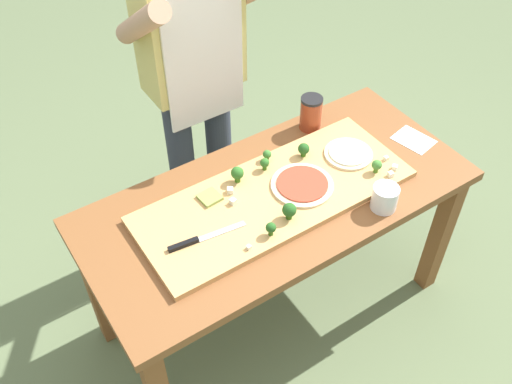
# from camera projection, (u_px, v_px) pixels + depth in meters

# --- Properties ---
(ground_plane) EXTENTS (8.00, 8.00, 0.00)m
(ground_plane) POSITION_uv_depth(u_px,v_px,m) (273.00, 306.00, 2.71)
(ground_plane) COLOR #60704C
(prep_table) EXTENTS (1.50, 0.70, 0.74)m
(prep_table) POSITION_uv_depth(u_px,v_px,m) (277.00, 215.00, 2.26)
(prep_table) COLOR brown
(prep_table) RESTS_ON ground
(cutting_board) EXTENTS (1.06, 0.41, 0.03)m
(cutting_board) POSITION_uv_depth(u_px,v_px,m) (275.00, 196.00, 2.16)
(cutting_board) COLOR tan
(cutting_board) RESTS_ON prep_table
(chefs_knife) EXTENTS (0.29, 0.06, 0.02)m
(chefs_knife) POSITION_uv_depth(u_px,v_px,m) (196.00, 240.00, 1.98)
(chefs_knife) COLOR #B7BABF
(chefs_knife) RESTS_ON cutting_board
(pizza_whole_tomato_red) EXTENTS (0.24, 0.24, 0.02)m
(pizza_whole_tomato_red) POSITION_uv_depth(u_px,v_px,m) (302.00, 185.00, 2.17)
(pizza_whole_tomato_red) COLOR beige
(pizza_whole_tomato_red) RESTS_ON cutting_board
(pizza_whole_cheese_artichoke) EXTENTS (0.19, 0.19, 0.02)m
(pizza_whole_cheese_artichoke) POSITION_uv_depth(u_px,v_px,m) (348.00, 153.00, 2.30)
(pizza_whole_cheese_artichoke) COLOR beige
(pizza_whole_cheese_artichoke) RESTS_ON cutting_board
(pizza_slice_center) EXTENTS (0.08, 0.08, 0.01)m
(pizza_slice_center) POSITION_uv_depth(u_px,v_px,m) (210.00, 197.00, 2.13)
(pizza_slice_center) COLOR #899E4C
(pizza_slice_center) RESTS_ON cutting_board
(broccoli_floret_front_right) EXTENTS (0.04, 0.04, 0.06)m
(broccoli_floret_front_right) POSITION_uv_depth(u_px,v_px,m) (377.00, 165.00, 2.21)
(broccoli_floret_front_right) COLOR #487A23
(broccoli_floret_front_right) RESTS_ON cutting_board
(broccoli_floret_back_mid) EXTENTS (0.05, 0.05, 0.07)m
(broccoli_floret_back_mid) POSITION_uv_depth(u_px,v_px,m) (237.00, 173.00, 2.17)
(broccoli_floret_back_mid) COLOR #366618
(broccoli_floret_back_mid) RESTS_ON cutting_board
(broccoli_floret_front_mid) EXTENTS (0.04, 0.04, 0.05)m
(broccoli_floret_front_mid) POSITION_uv_depth(u_px,v_px,m) (265.00, 163.00, 2.22)
(broccoli_floret_front_mid) COLOR #366618
(broccoli_floret_front_mid) RESTS_ON cutting_board
(broccoli_floret_center_left) EXTENTS (0.04, 0.04, 0.05)m
(broccoli_floret_center_left) POSITION_uv_depth(u_px,v_px,m) (271.00, 228.00, 1.98)
(broccoli_floret_center_left) COLOR #2C5915
(broccoli_floret_center_left) RESTS_ON cutting_board
(broccoli_floret_back_right) EXTENTS (0.05, 0.05, 0.07)m
(broccoli_floret_back_right) POSITION_uv_depth(u_px,v_px,m) (289.00, 210.00, 2.03)
(broccoli_floret_back_right) COLOR #2C5915
(broccoli_floret_back_right) RESTS_ON cutting_board
(broccoli_floret_center_right) EXTENTS (0.05, 0.05, 0.06)m
(broccoli_floret_center_right) POSITION_uv_depth(u_px,v_px,m) (304.00, 149.00, 2.27)
(broccoli_floret_center_right) COLOR #2C5915
(broccoli_floret_center_right) RESTS_ON cutting_board
(broccoli_floret_front_left) EXTENTS (0.03, 0.03, 0.05)m
(broccoli_floret_front_left) POSITION_uv_depth(u_px,v_px,m) (267.00, 155.00, 2.26)
(broccoli_floret_front_left) COLOR #3F7220
(broccoli_floret_front_left) RESTS_ON cutting_board
(cheese_crumble_a) EXTENTS (0.02, 0.02, 0.01)m
(cheese_crumble_a) POSITION_uv_depth(u_px,v_px,m) (249.00, 247.00, 1.96)
(cheese_crumble_a) COLOR silver
(cheese_crumble_a) RESTS_ON cutting_board
(cheese_crumble_b) EXTENTS (0.03, 0.03, 0.02)m
(cheese_crumble_b) POSITION_uv_depth(u_px,v_px,m) (233.00, 201.00, 2.10)
(cheese_crumble_b) COLOR silver
(cheese_crumble_b) RESTS_ON cutting_board
(cheese_crumble_c) EXTENTS (0.03, 0.03, 0.02)m
(cheese_crumble_c) POSITION_uv_depth(u_px,v_px,m) (395.00, 167.00, 2.23)
(cheese_crumble_c) COLOR white
(cheese_crumble_c) RESTS_ON cutting_board
(cheese_crumble_d) EXTENTS (0.02, 0.02, 0.02)m
(cheese_crumble_d) POSITION_uv_depth(u_px,v_px,m) (386.00, 158.00, 2.27)
(cheese_crumble_d) COLOR silver
(cheese_crumble_d) RESTS_ON cutting_board
(cheese_crumble_e) EXTENTS (0.02, 0.02, 0.02)m
(cheese_crumble_e) POSITION_uv_depth(u_px,v_px,m) (391.00, 174.00, 2.21)
(cheese_crumble_e) COLOR white
(cheese_crumble_e) RESTS_ON cutting_board
(cheese_crumble_f) EXTENTS (0.03, 0.03, 0.02)m
(cheese_crumble_f) POSITION_uv_depth(u_px,v_px,m) (230.00, 190.00, 2.14)
(cheese_crumble_f) COLOR white
(cheese_crumble_f) RESTS_ON cutting_board
(flour_cup) EXTENTS (0.10, 0.10, 0.10)m
(flour_cup) POSITION_uv_depth(u_px,v_px,m) (384.00, 199.00, 2.10)
(flour_cup) COLOR white
(flour_cup) RESTS_ON prep_table
(sauce_jar) EXTENTS (0.09, 0.09, 0.15)m
(sauce_jar) POSITION_uv_depth(u_px,v_px,m) (311.00, 113.00, 2.41)
(sauce_jar) COLOR #99381E
(sauce_jar) RESTS_ON prep_table
(recipe_note) EXTENTS (0.15, 0.18, 0.00)m
(recipe_note) POSITION_uv_depth(u_px,v_px,m) (414.00, 140.00, 2.40)
(recipe_note) COLOR white
(recipe_note) RESTS_ON prep_table
(cook_center) EXTENTS (0.54, 0.39, 1.67)m
(cook_center) POSITION_uv_depth(u_px,v_px,m) (194.00, 65.00, 2.35)
(cook_center) COLOR #333847
(cook_center) RESTS_ON ground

